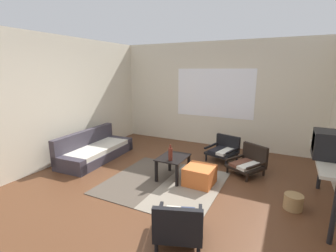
% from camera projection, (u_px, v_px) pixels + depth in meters
% --- Properties ---
extents(ground_plane, '(7.80, 7.80, 0.00)m').
position_uv_depth(ground_plane, '(159.00, 193.00, 4.02)').
color(ground_plane, '#56331E').
extents(far_wall_with_window, '(5.60, 0.13, 2.70)m').
position_uv_depth(far_wall_with_window, '(215.00, 95.00, 6.38)').
color(far_wall_with_window, beige).
rests_on(far_wall_with_window, ground).
extents(side_wall_left, '(0.12, 6.60, 2.70)m').
position_uv_depth(side_wall_left, '(55.00, 101.00, 5.14)').
color(side_wall_left, beige).
rests_on(side_wall_left, ground).
extents(area_rug, '(1.98, 1.90, 0.01)m').
position_uv_depth(area_rug, '(164.00, 183.00, 4.39)').
color(area_rug, '#4C4238').
rests_on(area_rug, ground).
extents(couch, '(0.86, 1.89, 0.63)m').
position_uv_depth(couch, '(94.00, 150.00, 5.55)').
color(couch, '#38333D').
rests_on(couch, ground).
extents(coffee_table, '(0.49, 0.62, 0.43)m').
position_uv_depth(coffee_table, '(173.00, 161.00, 4.50)').
color(coffee_table, black).
rests_on(coffee_table, ground).
extents(armchair_by_window, '(0.71, 0.72, 0.53)m').
position_uv_depth(armchair_by_window, '(224.00, 149.00, 5.47)').
color(armchair_by_window, black).
rests_on(armchair_by_window, ground).
extents(armchair_striped_foreground, '(0.73, 0.78, 0.56)m').
position_uv_depth(armchair_striped_foreground, '(179.00, 224.00, 2.83)').
color(armchair_striped_foreground, black).
rests_on(armchair_striped_foreground, ground).
extents(armchair_corner, '(0.77, 0.78, 0.56)m').
position_uv_depth(armchair_corner, '(249.00, 162.00, 4.74)').
color(armchair_corner, black).
rests_on(armchair_corner, ground).
extents(ottoman_orange, '(0.51, 0.51, 0.33)m').
position_uv_depth(ottoman_orange, '(200.00, 176.00, 4.30)').
color(ottoman_orange, '#D1662D').
rests_on(ottoman_orange, ground).
extents(console_shelf, '(0.40, 1.64, 0.84)m').
position_uv_depth(console_shelf, '(330.00, 162.00, 3.35)').
color(console_shelf, '#B2AD9E').
rests_on(console_shelf, ground).
extents(crt_television, '(0.48, 0.43, 0.36)m').
position_uv_depth(crt_television, '(334.00, 145.00, 3.21)').
color(crt_television, black).
rests_on(crt_television, console_shelf).
extents(clay_vase, '(0.20, 0.20, 0.29)m').
position_uv_depth(clay_vase, '(328.00, 140.00, 3.68)').
color(clay_vase, '#A87047').
rests_on(clay_vase, console_shelf).
extents(glass_bottle, '(0.07, 0.07, 0.29)m').
position_uv_depth(glass_bottle, '(170.00, 154.00, 4.28)').
color(glass_bottle, '#5B2319').
rests_on(glass_bottle, coffee_table).
extents(wicker_basket, '(0.26, 0.26, 0.22)m').
position_uv_depth(wicker_basket, '(293.00, 202.00, 3.55)').
color(wicker_basket, '#9E7A4C').
rests_on(wicker_basket, ground).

